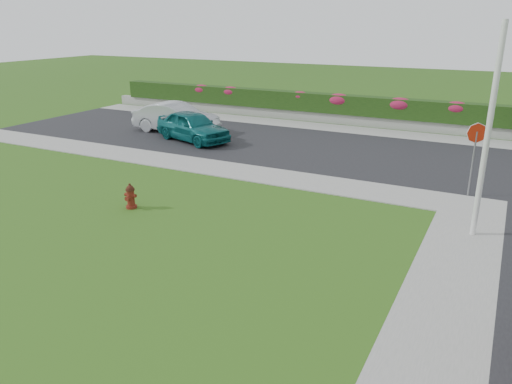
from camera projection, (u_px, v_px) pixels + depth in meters
The scene contains 18 objects.
ground at pixel (125, 278), 11.95m from camera, with size 120.00×120.00×0.00m, color black.
street_far at pixel (233, 139), 25.88m from camera, with size 26.00×8.00×0.04m, color black.
sidewalk_far at pixel (157, 159), 22.11m from camera, with size 24.00×2.00×0.04m, color gray.
curb_corner at pixel (473, 206), 16.49m from camera, with size 2.00×2.00×0.04m, color gray.
sidewalk_beyond at pixel (337, 128), 28.36m from camera, with size 34.00×2.00×0.04m, color gray.
retaining_wall at pixel (346, 119), 29.53m from camera, with size 34.00×0.40×0.60m, color gray.
hedge at pixel (347, 105), 29.33m from camera, with size 32.00×0.90×1.10m, color black.
fire_hydrant at pixel (131, 197), 16.29m from camera, with size 0.43×0.41×0.84m.
sedan_teal at pixel (193, 126), 25.15m from camera, with size 1.77×4.41×1.50m, color #0B5758.
sedan_silver at pixel (176, 118), 27.11m from camera, with size 1.67×4.80×1.58m, color #ABAFB3.
utility_pole at pixel (488, 135), 13.37m from camera, with size 0.16×0.16×5.89m, color silver.
stop_sign at pixel (476, 142), 16.85m from camera, with size 0.64×0.35×2.62m.
flower_clump_a at pixel (202, 89), 33.51m from camera, with size 1.26×0.81×0.63m, color #B51F3E.
flower_clump_b at pixel (231, 91), 32.54m from camera, with size 1.27×0.82×0.64m, color #B51F3E.
flower_clump_c at pixel (300, 96), 30.42m from camera, with size 1.13×0.73×0.57m, color #B51F3E.
flower_clump_d at pixel (339, 100), 29.37m from camera, with size 1.45×0.93×0.72m, color #B51F3E.
flower_clump_e at pixel (400, 104), 27.84m from camera, with size 1.47×0.95×0.74m, color #B51F3E.
flower_clump_f at pixel (456, 108), 26.55m from camera, with size 1.33×0.86×0.67m, color #B51F3E.
Camera 1 is at (7.65, -8.02, 5.85)m, focal length 35.00 mm.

